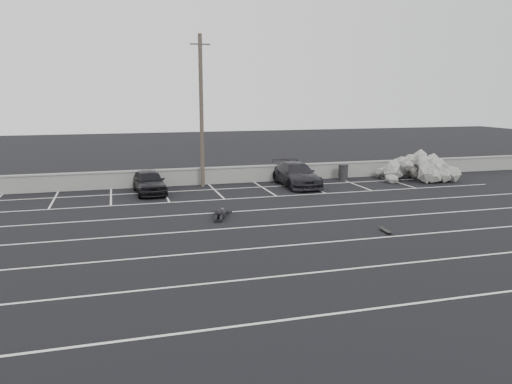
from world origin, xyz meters
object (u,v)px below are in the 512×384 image
object	(u,v)px
car_right	(297,174)
person	(221,211)
riprap_pile	(422,172)
car_left	(149,182)
utility_pole	(201,111)
trash_bin	(343,172)
skateboard	(386,231)

from	to	relation	value
car_right	person	distance (m)	8.98
riprap_pile	person	world-z (taller)	riprap_pile
car_left	person	xyz separation A→B (m)	(2.86, -6.52, -0.44)
utility_pole	trash_bin	bearing A→B (deg)	-1.57
car_right	person	xyz separation A→B (m)	(-6.19, -6.49, -0.47)
utility_pole	riprap_pile	xyz separation A→B (m)	(14.62, -1.54, -4.10)
skateboard	car_right	bearing A→B (deg)	93.89
person	utility_pole	bearing A→B (deg)	105.02
car_left	utility_pole	xyz separation A→B (m)	(3.36, 1.36, 3.95)
car_left	utility_pole	distance (m)	5.36
person	car_left	bearing A→B (deg)	132.31
riprap_pile	skateboard	world-z (taller)	riprap_pile
car_left	utility_pole	world-z (taller)	utility_pole
car_left	trash_bin	distance (m)	12.83
riprap_pile	skateboard	bearing A→B (deg)	-129.64
car_left	trash_bin	size ratio (longest dim) A/B	3.84
trash_bin	riprap_pile	bearing A→B (deg)	-13.85
car_right	skateboard	bearing A→B (deg)	-90.20
trash_bin	skateboard	distance (m)	12.92
trash_bin	utility_pole	bearing A→B (deg)	178.43
car_left	riprap_pile	size ratio (longest dim) A/B	0.77
skateboard	car_left	bearing A→B (deg)	133.21
trash_bin	person	size ratio (longest dim) A/B	0.39
utility_pole	trash_bin	xyz separation A→B (m)	(9.43, -0.26, -4.11)
skateboard	person	bearing A→B (deg)	146.93
utility_pole	trash_bin	distance (m)	10.29
utility_pole	riprap_pile	distance (m)	15.26
car_right	trash_bin	world-z (taller)	car_right
riprap_pile	car_right	bearing A→B (deg)	179.06
utility_pole	skateboard	size ratio (longest dim) A/B	11.35
trash_bin	skateboard	world-z (taller)	trash_bin
car_right	riprap_pile	bearing A→B (deg)	-0.14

